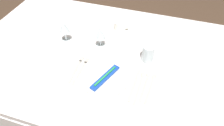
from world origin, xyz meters
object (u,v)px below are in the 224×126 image
object	(u,v)px
dinner_plate	(105,79)
toothbrush_package	(105,77)
spoon_soup	(140,84)
fork_inner	(77,68)
spoon_dessert	(146,82)
wine_glass_centre	(100,34)
wine_glass_left	(64,28)
fork_outer	(81,70)
drink_tumbler	(148,54)
spoon_tea	(151,85)
coffee_cup_left	(120,26)
dinner_knife	(134,85)

from	to	relation	value
dinner_plate	toothbrush_package	size ratio (longest dim) A/B	1.20
spoon_soup	fork_inner	bearing A→B (deg)	-179.97
spoon_soup	toothbrush_package	bearing A→B (deg)	-169.74
spoon_soup	spoon_dessert	bearing A→B (deg)	31.23
fork_inner	spoon_soup	world-z (taller)	spoon_soup
dinner_plate	wine_glass_centre	size ratio (longest dim) A/B	1.75
spoon_dessert	wine_glass_left	bearing A→B (deg)	160.92
fork_outer	drink_tumbler	world-z (taller)	drink_tumbler
wine_glass_left	drink_tumbler	bearing A→B (deg)	-1.65
spoon_dessert	wine_glass_centre	world-z (taller)	wine_glass_centre
spoon_tea	coffee_cup_left	xyz separation A→B (m)	(-0.30, 0.42, 0.04)
toothbrush_package	coffee_cup_left	distance (m)	0.47
fork_inner	drink_tumbler	size ratio (longest dim) A/B	2.16
fork_inner	coffee_cup_left	size ratio (longest dim) A/B	2.15
dinner_plate	coffee_cup_left	xyz separation A→B (m)	(-0.05, 0.47, 0.03)
wine_glass_left	drink_tumbler	xyz separation A→B (m)	(0.54, -0.02, -0.06)
dinner_knife	wine_glass_left	size ratio (longest dim) A/B	1.62
fork_inner	spoon_dessert	bearing A→B (deg)	2.41
dinner_knife	drink_tumbler	bearing A→B (deg)	82.82
dinner_knife	spoon_soup	size ratio (longest dim) A/B	1.03
coffee_cup_left	drink_tumbler	distance (m)	0.33
dinner_plate	fork_outer	distance (m)	0.16
spoon_tea	wine_glass_left	bearing A→B (deg)	161.23
fork_inner	spoon_tea	distance (m)	0.43
dinner_knife	drink_tumbler	world-z (taller)	drink_tumbler
fork_outer	spoon_tea	size ratio (longest dim) A/B	1.02
wine_glass_left	fork_inner	bearing A→B (deg)	-51.43
drink_tumbler	wine_glass_left	bearing A→B (deg)	178.35
dinner_knife	spoon_dessert	distance (m)	0.07
toothbrush_package	wine_glass_left	bearing A→B (deg)	145.20
fork_outer	spoon_dessert	size ratio (longest dim) A/B	1.03
dinner_plate	wine_glass_left	distance (m)	0.44
fork_inner	spoon_soup	xyz separation A→B (m)	(0.37, 0.00, 0.00)
spoon_tea	coffee_cup_left	bearing A→B (deg)	125.00
coffee_cup_left	fork_outer	bearing A→B (deg)	-103.48
spoon_dessert	drink_tumbler	bearing A→B (deg)	99.03
fork_inner	coffee_cup_left	xyz separation A→B (m)	(0.13, 0.43, 0.04)
coffee_cup_left	drink_tumbler	bearing A→B (deg)	-44.63
fork_inner	spoon_dessert	size ratio (longest dim) A/B	1.02
dinner_knife	coffee_cup_left	world-z (taller)	coffee_cup_left
fork_inner	spoon_tea	world-z (taller)	spoon_tea
spoon_soup	drink_tumbler	distance (m)	0.20
dinner_knife	wine_glass_centre	size ratio (longest dim) A/B	1.65
spoon_tea	coffee_cup_left	distance (m)	0.52
spoon_tea	wine_glass_centre	size ratio (longest dim) A/B	1.50
wine_glass_left	coffee_cup_left	bearing A→B (deg)	35.58
wine_glass_left	spoon_tea	bearing A→B (deg)	-18.77
toothbrush_package	wine_glass_centre	bearing A→B (deg)	114.83
spoon_soup	wine_glass_left	size ratio (longest dim) A/B	1.57
dinner_plate	coffee_cup_left	size ratio (longest dim) A/B	2.48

